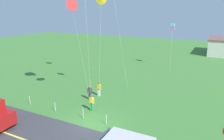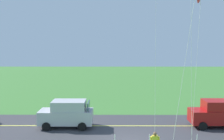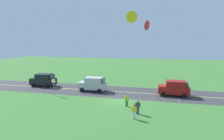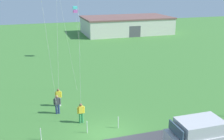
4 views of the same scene
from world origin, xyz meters
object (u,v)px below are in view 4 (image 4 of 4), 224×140
(person_adult_near, at_px, (58,97))
(person_adult_companion, at_px, (81,112))
(person_child_watcher, at_px, (57,104))
(car_suv_foreground, at_px, (201,136))
(kite_pink_drift, at_px, (75,10))
(warehouse_distant, at_px, (126,25))

(person_adult_near, bearing_deg, person_adult_companion, -22.70)
(person_child_watcher, bearing_deg, person_adult_companion, -84.65)
(car_suv_foreground, bearing_deg, person_adult_near, 128.85)
(kite_pink_drift, bearing_deg, warehouse_distant, 51.47)
(kite_pink_drift, bearing_deg, person_adult_companion, -99.32)
(car_suv_foreground, relative_size, warehouse_distant, 0.24)
(person_adult_companion, xyz_separation_m, warehouse_distant, (17.02, 36.71, 0.89))
(person_child_watcher, xyz_separation_m, kite_pink_drift, (4.70, 17.20, 5.90))
(car_suv_foreground, bearing_deg, person_adult_companion, 136.99)
(person_adult_near, xyz_separation_m, person_adult_companion, (1.27, -3.54, 0.00))
(person_adult_companion, height_order, person_child_watcher, same)
(kite_pink_drift, xyz_separation_m, warehouse_distant, (13.85, 17.39, -5.01))
(person_child_watcher, bearing_deg, kite_pink_drift, 44.16)
(car_suv_foreground, relative_size, kite_pink_drift, 0.61)
(person_adult_near, relative_size, warehouse_distant, 0.09)
(car_suv_foreground, xyz_separation_m, warehouse_distant, (10.65, 42.65, 0.60))
(person_adult_near, distance_m, person_child_watcher, 1.45)
(person_adult_companion, height_order, warehouse_distant, warehouse_distant)
(car_suv_foreground, relative_size, person_adult_near, 2.75)
(car_suv_foreground, bearing_deg, kite_pink_drift, 97.22)
(car_suv_foreground, xyz_separation_m, person_adult_companion, (-6.37, 5.94, -0.29))
(kite_pink_drift, height_order, warehouse_distant, kite_pink_drift)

